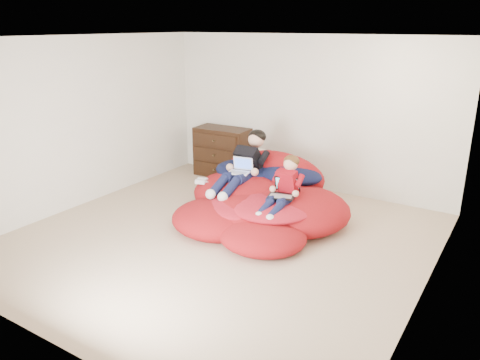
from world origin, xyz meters
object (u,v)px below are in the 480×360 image
object	(u,v)px
older_boy	(245,162)
younger_boy	(284,186)
dresser	(222,152)
beanbag_pile	(262,201)
laptop_black	(284,191)
laptop_white	(241,168)

from	to	relation	value
older_boy	younger_boy	distance (m)	0.98
dresser	beanbag_pile	size ratio (longest dim) A/B	0.40
beanbag_pile	younger_boy	distance (m)	0.65
dresser	laptop_black	world-z (taller)	dresser
dresser	laptop_white	xyz separation A→B (m)	(1.17, -1.23, 0.20)
laptop_white	dresser	bearing A→B (deg)	133.53
dresser	younger_boy	bearing A→B (deg)	-37.12
laptop_black	beanbag_pile	bearing A→B (deg)	153.46
beanbag_pile	laptop_black	xyz separation A→B (m)	(0.47, -0.24, 0.31)
laptop_white	laptop_black	world-z (taller)	laptop_white
younger_boy	laptop_white	xyz separation A→B (m)	(-0.88, 0.32, 0.01)
younger_boy	laptop_black	xyz separation A→B (m)	(0.00, 0.00, -0.07)
beanbag_pile	younger_boy	xyz separation A→B (m)	(0.47, -0.24, 0.38)
laptop_black	older_boy	bearing A→B (deg)	153.45
dresser	beanbag_pile	xyz separation A→B (m)	(1.57, -1.31, -0.19)
beanbag_pile	older_boy	distance (m)	0.64
dresser	older_boy	size ratio (longest dim) A/B	0.77
older_boy	younger_boy	world-z (taller)	older_boy
younger_boy	laptop_white	bearing A→B (deg)	160.07
dresser	laptop_white	distance (m)	1.70
dresser	laptop_black	bearing A→B (deg)	-37.09
older_boy	laptop_white	bearing A→B (deg)	-90.00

